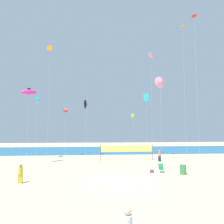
# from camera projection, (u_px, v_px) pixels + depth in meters

# --- Properties ---
(ground_plane) EXTENTS (120.00, 120.00, 0.00)m
(ground_plane) POSITION_uv_depth(u_px,v_px,m) (118.00, 182.00, 17.60)
(ground_plane) COLOR beige
(ocean_band) EXTENTS (120.00, 20.00, 0.01)m
(ocean_band) POSITION_uv_depth(u_px,v_px,m) (102.00, 150.00, 47.36)
(ocean_band) COLOR #1E6B99
(ocean_band) RESTS_ON ground
(beachgoer_coral_shirt) EXTENTS (0.37, 0.37, 1.63)m
(beachgoer_coral_shirt) POSITION_uv_depth(u_px,v_px,m) (160.00, 155.00, 29.53)
(beachgoer_coral_shirt) COLOR navy
(beachgoer_coral_shirt) RESTS_ON ground
(beachgoer_mustard_shirt) EXTENTS (0.36, 0.36, 1.59)m
(beachgoer_mustard_shirt) POSITION_uv_depth(u_px,v_px,m) (20.00, 173.00, 17.15)
(beachgoer_mustard_shirt) COLOR gold
(beachgoer_mustard_shirt) RESTS_ON ground
(folding_beach_chair) EXTENTS (0.52, 0.65, 0.89)m
(folding_beach_chair) POSITION_uv_depth(u_px,v_px,m) (161.00, 168.00, 21.68)
(folding_beach_chair) COLOR #1E8C4C
(folding_beach_chair) RESTS_ON ground
(trash_barrel) EXTENTS (0.63, 0.63, 0.95)m
(trash_barrel) POSITION_uv_depth(u_px,v_px,m) (183.00, 170.00, 20.65)
(trash_barrel) COLOR #3F7F4C
(trash_barrel) RESTS_ON ground
(volleyball_net) EXTENTS (7.90, 0.16, 2.40)m
(volleyball_net) POSITION_uv_depth(u_px,v_px,m) (127.00, 149.00, 30.43)
(volleyball_net) COLOR #4C4C51
(volleyball_net) RESTS_ON ground
(beach_handbag) EXTENTS (0.39, 0.19, 0.31)m
(beach_handbag) POSITION_uv_depth(u_px,v_px,m) (152.00, 171.00, 21.45)
(beach_handbag) COLOR #7A3872
(beach_handbag) RESTS_ON ground
(kite_lime_delta) EXTENTS (0.96, 0.76, 7.62)m
(kite_lime_delta) POSITION_uv_depth(u_px,v_px,m) (134.00, 116.00, 37.86)
(kite_lime_delta) COLOR silver
(kite_lime_delta) RESTS_ON ground
(kite_red_diamond) EXTENTS (0.97, 0.97, 20.91)m
(kite_red_diamond) POSITION_uv_depth(u_px,v_px,m) (194.00, 18.00, 28.77)
(kite_red_diamond) COLOR silver
(kite_red_diamond) RESTS_ON ground
(kite_orange_diamond) EXTENTS (0.63, 0.64, 20.45)m
(kite_orange_diamond) POSITION_uv_depth(u_px,v_px,m) (182.00, 32.00, 30.84)
(kite_orange_diamond) COLOR silver
(kite_orange_diamond) RESTS_ON ground
(kite_red_inflatable) EXTENTS (1.39, 1.70, 8.51)m
(kite_red_inflatable) POSITION_uv_depth(u_px,v_px,m) (65.00, 111.00, 36.30)
(kite_red_inflatable) COLOR silver
(kite_red_inflatable) RESTS_ON ground
(kite_cyan_tube) EXTENTS (0.93, 1.48, 9.83)m
(kite_cyan_tube) POSITION_uv_depth(u_px,v_px,m) (37.00, 99.00, 32.48)
(kite_cyan_tube) COLOR silver
(kite_cyan_tube) RESTS_ON ground
(kite_pink_inflatable) EXTENTS (1.56, 1.84, 17.40)m
(kite_pink_inflatable) POSITION_uv_depth(u_px,v_px,m) (151.00, 56.00, 33.77)
(kite_pink_inflatable) COLOR silver
(kite_pink_inflatable) RESTS_ON ground
(kite_orange_delta) EXTENTS (1.11, 0.70, 19.36)m
(kite_orange_delta) POSITION_uv_depth(u_px,v_px,m) (50.00, 49.00, 35.68)
(kite_orange_delta) COLOR silver
(kite_orange_delta) RESTS_ON ground
(kite_magenta_inflatable) EXTENTS (2.11, 1.94, 10.12)m
(kite_magenta_inflatable) POSITION_uv_depth(u_px,v_px,m) (29.00, 92.00, 27.09)
(kite_magenta_inflatable) COLOR silver
(kite_magenta_inflatable) RESTS_ON ground
(kite_black_delta) EXTENTS (0.70, 1.68, 10.07)m
(kite_black_delta) POSITION_uv_depth(u_px,v_px,m) (86.00, 104.00, 36.68)
(kite_black_delta) COLOR silver
(kite_black_delta) RESTS_ON ground
(kite_pink_delta) EXTENTS (1.73, 0.88, 12.32)m
(kite_pink_delta) POSITION_uv_depth(u_px,v_px,m) (160.00, 82.00, 29.47)
(kite_pink_delta) COLOR silver
(kite_pink_delta) RESTS_ON ground
(kite_cyan_box) EXTENTS (1.07, 1.07, 11.53)m
(kite_cyan_box) POSITION_uv_depth(u_px,v_px,m) (146.00, 98.00, 38.99)
(kite_cyan_box) COLOR silver
(kite_cyan_box) RESTS_ON ground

